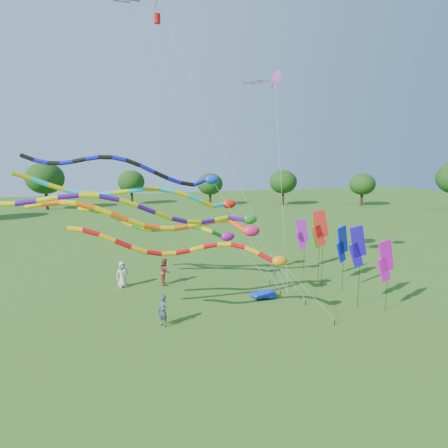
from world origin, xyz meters
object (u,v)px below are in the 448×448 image
object	(u,v)px
blue_nylon_heap	(259,293)
person_a	(122,274)
tube_kite_orange	(178,222)
person_b	(163,311)
tube_kite_red	(206,251)
person_c	(165,271)

from	to	relation	value
blue_nylon_heap	person_a	xyz separation A→B (m)	(-8.17, 4.68, 0.66)
tube_kite_orange	person_b	xyz separation A→B (m)	(-1.08, -0.90, -4.52)
blue_nylon_heap	person_a	bearing A→B (deg)	150.17
tube_kite_red	person_a	world-z (taller)	tube_kite_red
person_c	tube_kite_red	bearing A→B (deg)	-170.59
blue_nylon_heap	person_a	size ratio (longest dim) A/B	0.90
tube_kite_red	person_c	bearing A→B (deg)	109.68
person_a	person_b	xyz separation A→B (m)	(1.66, -6.97, -0.05)
person_a	person_c	xyz separation A→B (m)	(2.86, -0.33, 0.03)
tube_kite_orange	blue_nylon_heap	size ratio (longest dim) A/B	9.01
person_b	tube_kite_orange	bearing A→B (deg)	98.36
person_a	person_b	world-z (taller)	person_a
tube_kite_red	blue_nylon_heap	bearing A→B (deg)	50.63
tube_kite_red	person_c	xyz separation A→B (m)	(-0.87, 7.74, -3.27)
tube_kite_red	person_c	world-z (taller)	tube_kite_red
tube_kite_orange	person_a	size ratio (longest dim) A/B	8.14
tube_kite_orange	person_a	world-z (taller)	tube_kite_orange
person_c	tube_kite_orange	bearing A→B (deg)	-178.09
blue_nylon_heap	person_a	world-z (taller)	person_a
person_b	person_c	bearing A→B (deg)	138.29
tube_kite_red	tube_kite_orange	bearing A→B (deg)	129.17
tube_kite_orange	person_b	distance (m)	4.73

